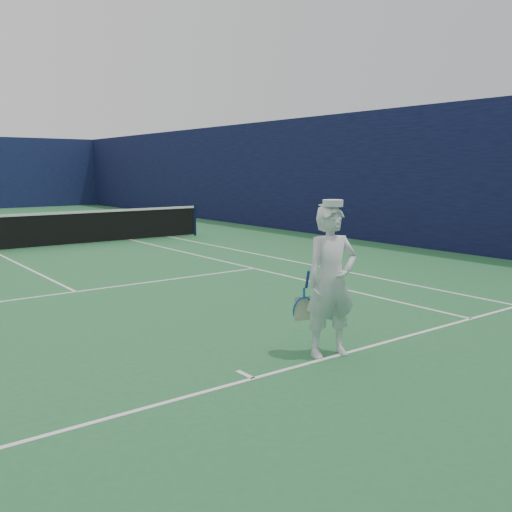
# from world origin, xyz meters

# --- Properties ---
(tennis_player) EXTENTS (0.76, 0.64, 1.90)m
(tennis_player) POSITION_xyz_m (1.22, -11.81, 0.92)
(tennis_player) COLOR white
(tennis_player) RESTS_ON ground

